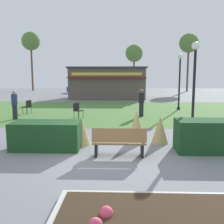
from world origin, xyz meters
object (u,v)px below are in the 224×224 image
Objects in this scene: cafe_chair_west at (28,106)px; parked_car_west_slot at (82,88)px; cafe_chair_east at (77,109)px; person_strolling at (141,103)px; tree_right_bg at (134,54)px; lamppost_mid at (194,75)px; trash_bin at (28,138)px; lamppost_far at (180,75)px; person_standing at (15,105)px; food_kiosk at (108,83)px; tree_center_bg at (189,44)px; park_bench at (119,142)px; tree_left_bg at (31,42)px.

cafe_chair_west is 0.21× the size of parked_car_west_slot.
person_strolling is (3.83, 0.71, 0.33)m from cafe_chair_east.
tree_right_bg reaches higher than cafe_chair_east.
trash_bin is (-6.44, -3.38, -2.11)m from lamppost_mid.
lamppost_far is (0.92, 7.23, 0.00)m from lamppost_mid.
cafe_chair_east is 3.91m from person_strolling.
trash_bin is at bearing 118.23° from person_standing.
food_kiosk reaches higher than cafe_chair_west.
lamppost_mid reaches higher than food_kiosk.
lamppost_mid is at bearing -171.19° from person_strolling.
tree_center_bg is at bearing -37.90° from person_strolling.
park_bench is 1.01× the size of person_strolling.
lamppost_far is 0.50× the size of food_kiosk.
person_standing is (-3.53, -0.59, 0.33)m from cafe_chair_east.
trash_bin is 0.95× the size of cafe_chair_east.
food_kiosk reaches higher than trash_bin.
tree_right_bg is at bearing 81.56° from trash_bin.
park_bench is at bearing -130.22° from lamppost_mid.
cafe_chair_west is 7.46m from person_strolling.
lamppost_mid is at bearing 27.69° from trash_bin.
tree_center_bg is at bearing 72.71° from park_bench.
cafe_chair_west is 28.39m from tree_right_bg.
person_strolling is at bearing 116.85° from lamppost_mid.
tree_center_bg reaches higher than parked_car_west_slot.
trash_bin is at bearing 131.32° from person_strolling.
person_standing is (-9.41, 2.74, -1.68)m from lamppost_mid.
lamppost_mid is 7.58m from trash_bin.
parked_car_west_slot is (-9.54, 16.63, -1.89)m from lamppost_far.
cafe_chair_east is 28.76m from tree_left_bg.
park_bench is at bearing -107.29° from tree_center_bg.
park_bench is 36.27m from tree_left_bg.
lamppost_far reaches higher than person_standing.
lamppost_mid reaches higher than cafe_chair_west.
park_bench is at bearing -70.73° from cafe_chair_east.
person_strolling is at bearing -58.57° from tree_left_bg.
tree_center_bg reaches higher than park_bench.
tree_left_bg is 23.80m from tree_center_bg.
tree_left_bg reaches higher than parked_car_west_slot.
cafe_chair_west is 3.91m from cafe_chair_east.
person_standing is 28.03m from tree_left_bg.
tree_right_bg is (15.95, 2.74, -1.62)m from tree_left_bg.
food_kiosk is at bearing -134.24° from tree_center_bg.
park_bench reaches higher than trash_bin.
food_kiosk is 17.06m from tree_center_bg.
lamppost_far reaches higher than cafe_chair_west.
lamppost_mid is 4.73× the size of trash_bin.
cafe_chair_west is (-3.00, 8.31, 0.10)m from trash_bin.
park_bench is at bearing -93.35° from tree_right_bg.
food_kiosk reaches higher than cafe_chair_east.
person_strolling is 28.00m from tree_right_bg.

